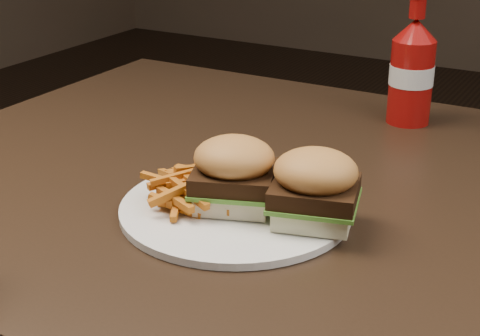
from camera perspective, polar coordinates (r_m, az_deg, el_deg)
The scene contains 6 objects.
dining_table at distance 0.87m, azimuth 8.75°, elevation -3.28°, with size 1.20×0.80×0.04m, color black.
plate at distance 0.81m, azimuth -0.35°, elevation -3.17°, with size 0.26×0.26×0.01m, color white.
sandwich_half_a at distance 0.80m, azimuth -0.45°, elevation -2.23°, with size 0.08×0.07×0.02m, color beige.
sandwich_half_b at distance 0.77m, azimuth 5.76°, elevation -3.39°, with size 0.08×0.07×0.02m, color #FBF5BA.
fries_pile at distance 0.82m, azimuth -3.65°, elevation -0.99°, with size 0.10×0.10×0.04m, color #AC5B1D, non-canonical shape.
ketchup_bottle at distance 1.11m, azimuth 13.10°, elevation 6.44°, with size 0.06×0.06×0.13m, color #940D0B.
Camera 1 is at (0.27, -0.74, 1.11)m, focal length 55.00 mm.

